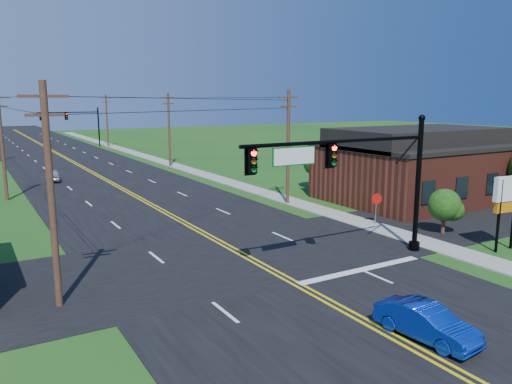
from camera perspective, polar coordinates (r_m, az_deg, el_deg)
ground at (r=18.17m, az=17.68°, el=-17.12°), size 260.00×260.00×0.00m
road_main at (r=62.27m, az=-18.89°, el=2.41°), size 16.00×220.00×0.04m
road_cross at (r=26.93m, az=-1.77°, el=-7.30°), size 70.00×10.00×0.04m
sidewalk at (r=56.00m, az=-6.17°, el=2.08°), size 2.00×160.00×0.08m
signal_mast_main at (r=25.12m, az=11.36°, el=2.27°), size 11.30×0.60×7.48m
signal_mast_far at (r=92.09m, az=-20.24°, el=7.64°), size 10.98×0.60×7.48m
brick_building at (r=43.47m, az=17.89°, el=2.24°), size 14.20×11.20×4.70m
utility_pole_left_a at (r=20.98m, az=-22.39°, el=-0.04°), size 1.80×0.28×9.00m
utility_pole_left_b at (r=45.70m, az=-27.04°, el=4.97°), size 1.80×0.28×9.00m
utility_pole_right_a at (r=39.45m, az=3.69°, el=5.39°), size 1.80×0.28×9.00m
utility_pole_right_b at (r=62.62m, az=-9.90°, el=7.19°), size 1.80×0.28×9.00m
utility_pole_right_c at (r=91.27m, az=-16.67°, el=7.94°), size 1.80×0.28×9.00m
tree_right_back at (r=46.52m, az=7.22°, el=3.49°), size 3.00×3.00×4.10m
shrub_corner at (r=32.88m, az=20.74°, el=-1.40°), size 2.00×2.00×2.86m
blue_car at (r=18.91m, az=18.87°, el=-14.00°), size 1.70×3.84×1.23m
distant_car at (r=54.70m, az=-22.20°, el=1.74°), size 1.92×3.70×1.20m
stop_sign at (r=34.06m, az=13.60°, el=-1.13°), size 0.73×0.29×2.15m
pylon_sign at (r=30.48m, az=26.86°, el=-0.48°), size 2.05×0.50×4.17m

